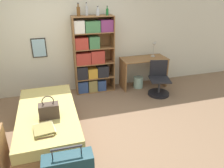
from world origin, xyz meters
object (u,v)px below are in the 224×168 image
Objects in this scene: bookcase at (92,57)px; bottle_brown at (87,10)px; bed at (49,122)px; bottle_green at (78,11)px; bottle_clear at (98,12)px; bottle_blue at (107,12)px; desk at (144,67)px; desk_chair at (159,85)px; book_stack_on_bed at (44,129)px; waste_bin at (138,82)px; handbag at (49,110)px; desk_lamp at (155,46)px.

bottle_brown is (-0.06, 0.06, 1.06)m from bookcase.
bottle_green is (0.88, 1.53, 1.73)m from bed.
bottle_green reaches higher than bottle_clear.
desk is (0.96, -0.05, -1.40)m from bottle_blue.
desk_chair is (2.66, 0.89, 0.00)m from bed.
bottle_brown is at bearing 63.17° from book_stack_on_bed.
desk is 0.43m from waste_bin.
desk is 1.44× the size of desk_chair.
handbag is 2.12m from bookcase.
book_stack_on_bed reaches higher than bed.
bottle_clear reaches higher than handbag.
desk_lamp is (0.31, 0.08, 0.53)m from desk.
bottle_blue is (0.45, -0.10, -0.03)m from bottle_brown.
desk_lamp is 0.53× the size of desk_chair.
bottle_brown reaches higher than desk_chair.
handbag is 1.92× the size of bottle_blue.
bed is 0.46m from handbag.
bookcase is at bearing 179.53° from desk_lamp.
bed is 7.14× the size of waste_bin.
bed is 2.47m from bottle_green.
bookcase is at bearing -44.53° from bottle_brown.
desk_chair reaches higher than bed.
bed is 2.73m from bottle_blue.
bookcase is (1.18, 2.16, 0.39)m from book_stack_on_bed.
desk_lamp is at bearing 15.85° from waste_bin.
bottle_clear is 0.71× the size of waste_bin.
desk_chair is 0.61m from waste_bin.
bottle_blue is at bearing 49.92° from handbag.
bottle_green is 2.56m from desk_chair.
waste_bin is at bearing -160.39° from desk.
desk_chair is at bearing 23.71° from handbag.
bottle_blue is (1.57, 2.12, 1.42)m from book_stack_on_bed.
desk_chair is at bearing -102.28° from desk_lamp.
bookcase is 9.21× the size of bottle_clear.
book_stack_on_bed is 3.14m from waste_bin.
handbag is 3.31m from desk_lamp.
waste_bin is (-0.47, -0.13, -0.92)m from desk_lamp.
bottle_blue is 0.47× the size of desk_lamp.
handbag is at bearing -144.14° from waste_bin.
desk is at bearing 19.61° from waste_bin.
desk_lamp is at bearing 0.12° from bottle_clear.
bottle_blue is 1.70m from desk.
bed is at bearing 85.34° from book_stack_on_bed.
desk_chair is (0.17, -0.56, -0.29)m from desk.
bed is 2.03m from bookcase.
bottle_blue is 1.97m from waste_bin.
bottle_clear reaches higher than desk_chair.
bottle_blue reaches higher than book_stack_on_bed.
handbag is 0.91× the size of desk_lamp.
handbag reaches higher than desk_chair.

